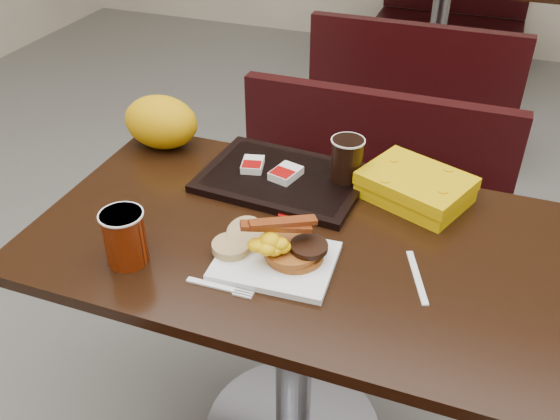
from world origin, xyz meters
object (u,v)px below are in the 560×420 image
(bench_far_n, at_px, (451,7))
(coffee_cup_far, at_px, (347,159))
(hashbrown_sleeve_right, at_px, (286,173))
(clamshell, at_px, (415,187))
(hashbrown_sleeve_left, at_px, (253,165))
(coffee_cup_near, at_px, (125,238))
(pancake_stack, at_px, (295,251))
(paper_bag, at_px, (161,122))
(table_near, at_px, (294,349))
(bench_near_n, at_px, (359,211))
(knife, at_px, (417,277))
(table_far, at_px, (437,37))
(platter, at_px, (275,261))
(tray, at_px, (283,179))
(fork, at_px, (211,285))
(bench_far_s, at_px, (416,84))

(bench_far_n, xyz_separation_m, coffee_cup_far, (0.05, -3.05, 0.46))
(hashbrown_sleeve_right, distance_m, coffee_cup_far, 0.16)
(hashbrown_sleeve_right, xyz_separation_m, clamshell, (0.32, 0.04, 0.00))
(hashbrown_sleeve_left, bearing_deg, coffee_cup_near, -118.75)
(bench_far_n, relative_size, pancake_stack, 8.00)
(coffee_cup_far, bearing_deg, paper_bag, 177.66)
(table_near, relative_size, bench_near_n, 1.20)
(bench_far_n, bearing_deg, clamshell, -85.80)
(knife, height_order, clamshell, clamshell)
(table_far, height_order, bench_far_n, table_far)
(pancake_stack, relative_size, coffee_cup_near, 1.02)
(clamshell, bearing_deg, hashbrown_sleeve_left, -153.60)
(platter, height_order, hashbrown_sleeve_left, hashbrown_sleeve_left)
(pancake_stack, height_order, clamshell, clamshell)
(hashbrown_sleeve_left, relative_size, hashbrown_sleeve_right, 0.91)
(knife, height_order, hashbrown_sleeve_left, hashbrown_sleeve_left)
(pancake_stack, distance_m, paper_bag, 0.63)
(platter, bearing_deg, bench_far_n, 86.71)
(bench_near_n, height_order, table_far, table_far)
(knife, relative_size, tray, 0.41)
(knife, bearing_deg, pancake_stack, -102.63)
(table_far, relative_size, fork, 8.24)
(pancake_stack, bearing_deg, table_near, 106.38)
(coffee_cup_near, relative_size, tray, 0.30)
(paper_bag, bearing_deg, table_near, -28.85)
(platter, relative_size, pancake_stack, 2.00)
(table_far, bearing_deg, clamshell, -84.56)
(bench_far_s, xyz_separation_m, knife, (0.28, -1.95, 0.39))
(tray, bearing_deg, coffee_cup_far, 20.10)
(table_near, height_order, coffee_cup_near, coffee_cup_near)
(tray, xyz_separation_m, clamshell, (0.33, 0.04, 0.02))
(bench_far_n, distance_m, coffee_cup_far, 3.09)
(table_far, relative_size, knife, 7.16)
(bench_far_s, relative_size, pancake_stack, 8.00)
(table_far, height_order, pancake_stack, pancake_stack)
(bench_far_n, bearing_deg, coffee_cup_near, -95.06)
(pancake_stack, height_order, coffee_cup_near, coffee_cup_near)
(fork, bearing_deg, bench_far_s, 85.70)
(bench_far_s, relative_size, fork, 6.86)
(hashbrown_sleeve_right, relative_size, paper_bag, 0.38)
(bench_far_n, bearing_deg, coffee_cup_far, -89.12)
(table_far, bearing_deg, hashbrown_sleeve_left, -94.66)
(bench_far_n, distance_m, pancake_stack, 3.41)
(bench_far_s, height_order, coffee_cup_far, coffee_cup_far)
(table_far, xyz_separation_m, bench_far_n, (0.00, 0.70, -0.02))
(platter, xyz_separation_m, pancake_stack, (0.04, 0.02, 0.02))
(platter, height_order, paper_bag, paper_bag)
(hashbrown_sleeve_left, xyz_separation_m, hashbrown_sleeve_right, (0.10, -0.01, 0.00))
(paper_bag, bearing_deg, fork, -52.08)
(bench_far_s, relative_size, hashbrown_sleeve_right, 12.46)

